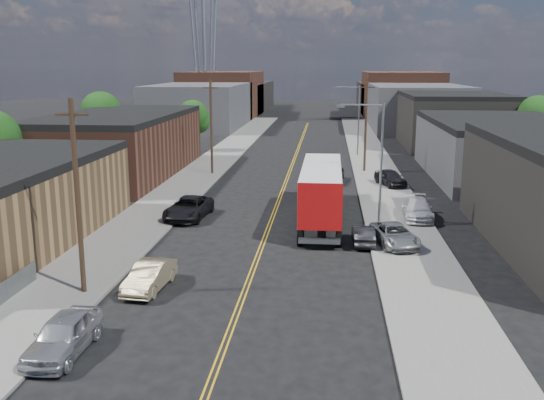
% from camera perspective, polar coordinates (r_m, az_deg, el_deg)
% --- Properties ---
extents(ground, '(260.00, 260.00, 0.00)m').
position_cam_1_polar(ground, '(79.36, 2.25, 4.23)').
color(ground, black).
rests_on(ground, ground).
extents(centerline, '(0.32, 120.00, 0.01)m').
position_cam_1_polar(centerline, '(64.58, 1.53, 2.31)').
color(centerline, gold).
rests_on(centerline, ground).
extents(sidewalk_left, '(5.00, 140.00, 0.15)m').
position_cam_1_polar(sidewalk_left, '(65.87, -6.75, 2.49)').
color(sidewalk_left, slate).
rests_on(sidewalk_left, ground).
extents(sidewalk_right, '(5.00, 140.00, 0.15)m').
position_cam_1_polar(sidewalk_right, '(64.65, 9.96, 2.20)').
color(sidewalk_right, slate).
rests_on(sidewalk_right, ground).
extents(warehouse_brown, '(12.00, 26.00, 6.60)m').
position_cam_1_polar(warehouse_brown, '(66.74, -14.19, 5.13)').
color(warehouse_brown, '#522D21').
rests_on(warehouse_brown, ground).
extents(industrial_right_b, '(14.00, 24.00, 6.10)m').
position_cam_1_polar(industrial_right_b, '(67.36, 20.68, 4.55)').
color(industrial_right_b, '#37373A').
rests_on(industrial_right_b, ground).
extents(industrial_right_c, '(14.00, 22.00, 7.60)m').
position_cam_1_polar(industrial_right_c, '(92.46, 16.55, 7.29)').
color(industrial_right_c, black).
rests_on(industrial_right_c, ground).
extents(skyline_left_a, '(16.00, 30.00, 8.00)m').
position_cam_1_polar(skyline_left_a, '(116.20, -6.78, 8.80)').
color(skyline_left_a, '#37373A').
rests_on(skyline_left_a, ground).
extents(skyline_right_a, '(16.00, 30.00, 8.00)m').
position_cam_1_polar(skyline_right_a, '(114.75, 13.39, 8.51)').
color(skyline_right_a, '#37373A').
rests_on(skyline_right_a, ground).
extents(skyline_left_b, '(16.00, 26.00, 10.00)m').
position_cam_1_polar(skyline_left_b, '(140.65, -4.65, 9.91)').
color(skyline_left_b, '#522D21').
rests_on(skyline_left_b, ground).
extents(skyline_right_b, '(16.00, 26.00, 10.00)m').
position_cam_1_polar(skyline_right_b, '(139.45, 12.00, 9.65)').
color(skyline_right_b, '#522D21').
rests_on(skyline_right_b, ground).
extents(skyline_left_c, '(16.00, 40.00, 7.00)m').
position_cam_1_polar(skyline_left_c, '(160.44, -3.40, 9.72)').
color(skyline_left_c, black).
rests_on(skyline_left_c, ground).
extents(skyline_right_c, '(16.00, 40.00, 7.00)m').
position_cam_1_polar(skyline_right_c, '(159.39, 11.17, 9.49)').
color(skyline_right_c, black).
rests_on(skyline_right_c, ground).
extents(streetlight_near, '(3.39, 0.25, 9.00)m').
position_cam_1_polar(streetlight_near, '(43.98, 9.75, 4.29)').
color(streetlight_near, gray).
rests_on(streetlight_near, ground).
extents(streetlight_far, '(3.39, 0.25, 9.00)m').
position_cam_1_polar(streetlight_far, '(78.72, 7.87, 7.96)').
color(streetlight_far, gray).
rests_on(streetlight_far, ground).
extents(utility_pole_left_near, '(1.60, 0.26, 10.00)m').
position_cam_1_polar(utility_pole_left_near, '(31.64, -17.84, 0.29)').
color(utility_pole_left_near, black).
rests_on(utility_pole_left_near, ground).
extents(utility_pole_left_far, '(1.60, 0.26, 10.00)m').
position_cam_1_polar(utility_pole_left_far, '(64.92, -5.74, 6.88)').
color(utility_pole_left_far, black).
rests_on(utility_pole_left_far, ground).
extents(utility_pole_right, '(1.60, 0.26, 10.00)m').
position_cam_1_polar(utility_pole_right, '(66.83, 8.81, 6.96)').
color(utility_pole_right, black).
rests_on(utility_pole_right, ground).
extents(tree_left_mid, '(5.10, 5.04, 8.37)m').
position_cam_1_polar(tree_left_mid, '(78.84, -15.74, 7.73)').
color(tree_left_mid, black).
rests_on(tree_left_mid, ground).
extents(tree_left_far, '(4.35, 4.20, 6.97)m').
position_cam_1_polar(tree_left_far, '(82.71, -7.42, 7.67)').
color(tree_left_far, black).
rests_on(tree_left_far, ground).
extents(tree_right_far, '(4.85, 4.76, 7.91)m').
position_cam_1_polar(tree_right_far, '(82.81, 23.71, 7.15)').
color(tree_right_far, black).
rests_on(tree_right_far, ground).
extents(semi_truck, '(2.86, 16.54, 4.34)m').
position_cam_1_polar(semi_truck, '(46.23, 4.68, 1.24)').
color(semi_truck, silver).
rests_on(semi_truck, ground).
extents(car_left_a, '(1.99, 4.79, 1.62)m').
position_cam_1_polar(car_left_a, '(26.63, -19.05, -11.93)').
color(car_left_a, '#B6B9BC').
rests_on(car_left_a, ground).
extents(car_left_b, '(1.96, 4.55, 1.46)m').
position_cam_1_polar(car_left_b, '(32.61, -11.44, -7.05)').
color(car_left_b, '#8E7D5D').
rests_on(car_left_b, ground).
extents(car_left_c, '(3.19, 6.08, 1.63)m').
position_cam_1_polar(car_left_c, '(46.89, -7.87, -0.75)').
color(car_left_c, black).
rests_on(car_left_c, ground).
extents(car_right_oncoming, '(1.44, 3.93, 1.28)m').
position_cam_1_polar(car_right_oncoming, '(40.24, 8.58, -3.27)').
color(car_right_oncoming, black).
rests_on(car_right_oncoming, ground).
extents(car_right_lot_a, '(3.26, 5.28, 1.36)m').
position_cam_1_polar(car_right_lot_a, '(39.96, 11.46, -3.21)').
color(car_right_lot_a, '#9DA1A2').
rests_on(car_right_lot_a, sidewalk_right).
extents(car_right_lot_b, '(2.24, 5.21, 1.49)m').
position_cam_1_polar(car_right_lot_b, '(47.15, 13.50, -0.81)').
color(car_right_lot_b, silver).
rests_on(car_right_lot_b, sidewalk_right).
extents(car_right_lot_c, '(3.23, 4.86, 1.54)m').
position_cam_1_polar(car_right_lot_c, '(59.60, 11.07, 2.10)').
color(car_right_lot_c, black).
rests_on(car_right_lot_c, sidewalk_right).
extents(car_ahead_truck, '(2.87, 5.52, 1.49)m').
position_cam_1_polar(car_ahead_truck, '(61.36, 5.54, 2.41)').
color(car_ahead_truck, black).
rests_on(car_ahead_truck, ground).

